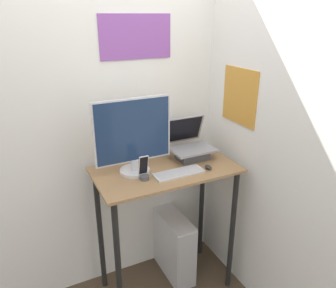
# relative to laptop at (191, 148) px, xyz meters

# --- Properties ---
(wall_back) EXTENTS (6.00, 0.06, 2.60)m
(wall_back) POSITION_rel_laptop_xyz_m (-0.25, 0.27, 0.18)
(wall_back) COLOR white
(wall_back) RESTS_ON ground_plane
(wall_side_right) EXTENTS (0.06, 6.00, 2.60)m
(wall_side_right) POSITION_rel_laptop_xyz_m (0.34, -0.35, 0.18)
(wall_side_right) COLOR white
(wall_side_right) RESTS_ON ground_plane
(desk) EXTENTS (1.00, 0.54, 1.05)m
(desk) POSITION_rel_laptop_xyz_m (-0.25, -0.09, -0.28)
(desk) COLOR #936D47
(desk) RESTS_ON ground_plane
(laptop) EXTENTS (0.31, 0.29, 0.29)m
(laptop) POSITION_rel_laptop_xyz_m (0.00, 0.00, 0.00)
(laptop) COLOR #4C4C51
(laptop) RESTS_ON desk
(monitor) EXTENTS (0.53, 0.21, 0.51)m
(monitor) POSITION_rel_laptop_xyz_m (-0.46, -0.04, 0.17)
(monitor) COLOR silver
(monitor) RESTS_ON desk
(keyboard) EXTENTS (0.34, 0.12, 0.02)m
(keyboard) POSITION_rel_laptop_xyz_m (-0.21, -0.20, -0.07)
(keyboard) COLOR silver
(keyboard) RESTS_ON desk
(mouse) EXTENTS (0.04, 0.06, 0.03)m
(mouse) POSITION_rel_laptop_xyz_m (0.01, -0.22, -0.06)
(mouse) COLOR #262626
(mouse) RESTS_ON desk
(cell_phone) EXTENTS (0.06, 0.06, 0.16)m
(cell_phone) POSITION_rel_laptop_xyz_m (-0.44, -0.17, -0.03)
(cell_phone) COLOR #4C4C51
(cell_phone) RESTS_ON desk
(computer_tower) EXTENTS (0.17, 0.45, 0.54)m
(computer_tower) POSITION_rel_laptop_xyz_m (-0.12, 0.02, -0.86)
(computer_tower) COLOR silver
(computer_tower) RESTS_ON ground_plane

